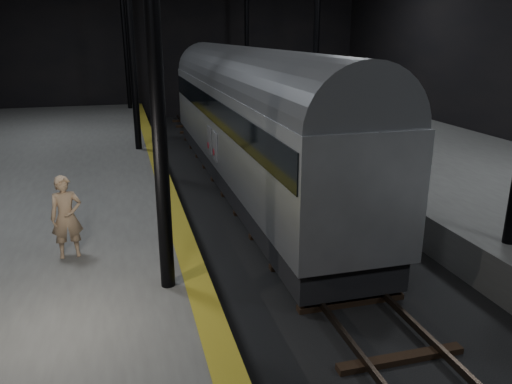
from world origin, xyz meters
name	(u,v)px	position (x,y,z in m)	size (l,w,h in m)	color
ground	(290,235)	(0.00, 0.00, 0.00)	(44.00, 44.00, 0.00)	black
platform_left	(2,247)	(-7.50, 0.00, 0.50)	(9.00, 43.80, 1.00)	#4E4E4B
platform_right	(511,197)	(7.50, 0.00, 0.50)	(9.00, 43.80, 1.00)	#4E4E4B
tactile_strip	(174,212)	(-3.25, 0.00, 1.00)	(0.50, 43.80, 0.01)	olive
track	(290,232)	(0.00, 0.00, 0.07)	(2.40, 43.00, 0.24)	#3F3328
train	(247,113)	(0.00, 4.92, 2.77)	(2.78, 18.55, 4.96)	#9EA1A5
woman	(67,217)	(-5.66, -2.16, 1.88)	(0.64, 0.42, 1.76)	tan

